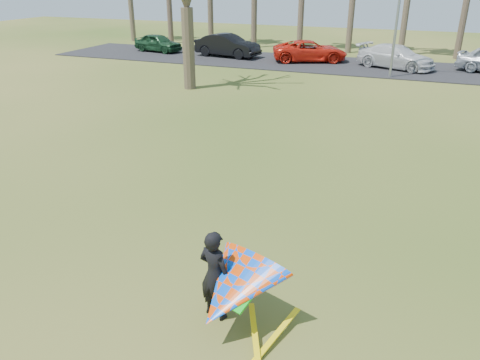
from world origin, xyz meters
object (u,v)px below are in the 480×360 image
(car_3, at_px, (396,57))
(kite_flyer, at_px, (231,288))
(car_1, at_px, (227,45))
(car_0, at_px, (158,43))
(car_2, at_px, (310,51))

(car_3, distance_m, kite_flyer, 26.88)
(car_1, relative_size, kite_flyer, 2.08)
(car_3, height_order, kite_flyer, kite_flyer)
(car_3, bearing_deg, car_0, 110.25)
(car_0, distance_m, kite_flyer, 32.63)
(car_1, xyz_separation_m, car_2, (6.24, 0.21, -0.10))
(car_0, bearing_deg, car_1, -81.66)
(car_1, bearing_deg, car_3, -83.02)
(car_2, bearing_deg, car_3, -116.80)
(car_0, height_order, car_2, car_2)
(car_2, relative_size, car_3, 1.02)
(car_2, distance_m, car_3, 5.92)
(car_1, xyz_separation_m, kite_flyer, (11.40, -27.20, -0.03))
(car_0, height_order, car_1, car_1)
(car_0, distance_m, car_2, 12.39)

